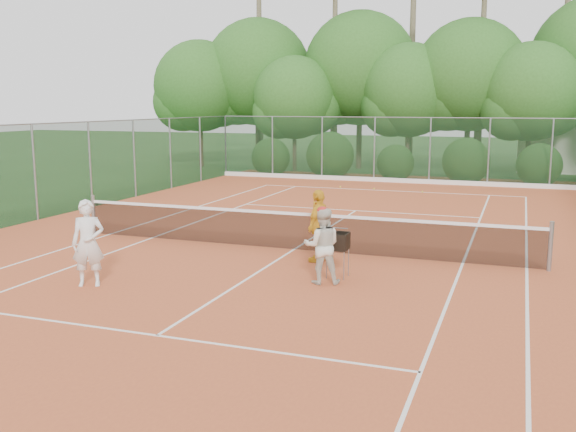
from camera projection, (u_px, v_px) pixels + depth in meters
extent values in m
plane|color=#224719|center=(293.00, 251.00, 16.02)|extent=(120.00, 120.00, 0.00)
cube|color=#BA532B|center=(293.00, 250.00, 16.02)|extent=(18.00, 36.00, 0.02)
cylinder|color=gray|center=(94.00, 215.00, 17.92)|extent=(0.10, 0.10, 1.10)
cylinder|color=gray|center=(550.00, 246.00, 13.92)|extent=(0.10, 0.10, 1.10)
cube|color=black|center=(293.00, 232.00, 15.93)|extent=(11.87, 0.03, 0.86)
cube|color=white|center=(293.00, 214.00, 15.85)|extent=(11.87, 0.04, 0.07)
imported|color=white|center=(88.00, 243.00, 12.74)|extent=(0.75, 0.66, 1.74)
imported|color=silver|center=(322.00, 246.00, 12.93)|extent=(0.90, 0.79, 1.55)
ellipsoid|color=red|center=(322.00, 210.00, 12.80)|extent=(0.22, 0.22, 0.14)
imported|color=gold|center=(319.00, 226.00, 14.73)|extent=(0.55, 1.03, 1.68)
cylinder|color=gray|center=(327.00, 264.00, 13.35)|extent=(0.02, 0.02, 0.60)
cylinder|color=gray|center=(349.00, 262.00, 13.57)|extent=(0.02, 0.02, 0.60)
cube|color=black|center=(338.00, 241.00, 13.38)|extent=(0.42, 0.42, 0.35)
sphere|color=#BDD130|center=(422.00, 192.00, 26.44)|extent=(0.07, 0.07, 0.07)
sphere|color=yellow|center=(340.00, 187.00, 28.01)|extent=(0.07, 0.07, 0.07)
sphere|color=gold|center=(374.00, 189.00, 27.39)|extent=(0.07, 0.07, 0.07)
cube|color=white|center=(388.00, 191.00, 27.01)|extent=(11.03, 0.06, 0.01)
cube|color=white|center=(108.00, 235.00, 17.86)|extent=(0.06, 23.77, 0.01)
cube|color=white|center=(527.00, 269.00, 14.16)|extent=(0.06, 23.77, 0.01)
cube|color=white|center=(151.00, 238.00, 17.40)|extent=(0.06, 23.77, 0.01)
cube|color=white|center=(463.00, 264.00, 14.63)|extent=(0.06, 23.77, 0.01)
cube|color=white|center=(356.00, 211.00, 21.94)|extent=(8.23, 0.06, 0.01)
cube|color=white|center=(157.00, 335.00, 10.09)|extent=(8.23, 0.06, 0.01)
cube|color=white|center=(293.00, 250.00, 16.01)|extent=(0.06, 12.80, 0.01)
cube|color=#19381E|center=(402.00, 150.00, 29.64)|extent=(18.00, 0.02, 3.00)
cylinder|color=gray|center=(226.00, 146.00, 32.67)|extent=(0.07, 0.07, 3.00)
cylinder|color=gray|center=(226.00, 146.00, 32.67)|extent=(0.07, 0.07, 3.00)
cylinder|color=brown|center=(201.00, 134.00, 37.50)|extent=(0.26, 0.26, 3.75)
sphere|color=#2A581D|center=(200.00, 86.00, 37.02)|extent=(5.25, 5.25, 5.25)
cylinder|color=brown|center=(258.00, 129.00, 37.82)|extent=(0.30, 0.30, 4.40)
sphere|color=#2A581D|center=(258.00, 72.00, 37.26)|extent=(6.16, 6.16, 6.16)
cylinder|color=brown|center=(295.00, 142.00, 35.06)|extent=(0.22, 0.22, 3.20)
sphere|color=#2A581D|center=(295.00, 98.00, 34.65)|extent=(4.48, 4.48, 4.48)
cylinder|color=brown|center=(359.00, 129.00, 36.25)|extent=(0.31, 0.31, 4.50)
sphere|color=#2A581D|center=(360.00, 68.00, 35.67)|extent=(6.30, 6.30, 6.30)
cylinder|color=brown|center=(408.00, 140.00, 33.93)|extent=(0.24, 0.24, 3.50)
sphere|color=#2A581D|center=(409.00, 90.00, 33.49)|extent=(4.90, 4.90, 4.90)
cylinder|color=brown|center=(467.00, 135.00, 33.33)|extent=(0.28, 0.28, 4.10)
sphere|color=#2A581D|center=(470.00, 75.00, 32.81)|extent=(5.74, 5.74, 5.74)
cylinder|color=brown|center=(528.00, 144.00, 31.27)|extent=(0.23, 0.23, 3.40)
sphere|color=#2A581D|center=(532.00, 92.00, 30.84)|extent=(4.76, 4.76, 4.76)
cone|color=brown|center=(259.00, 56.00, 38.63)|extent=(0.44, 0.44, 13.00)
cone|color=brown|center=(334.00, 70.00, 36.19)|extent=(0.44, 0.44, 11.00)
cone|color=brown|center=(412.00, 35.00, 36.35)|extent=(0.44, 0.44, 15.00)
cone|color=brown|center=(481.00, 77.00, 33.12)|extent=(0.44, 0.44, 10.00)
cone|color=brown|center=(564.00, 58.00, 33.45)|extent=(0.44, 0.44, 12.00)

